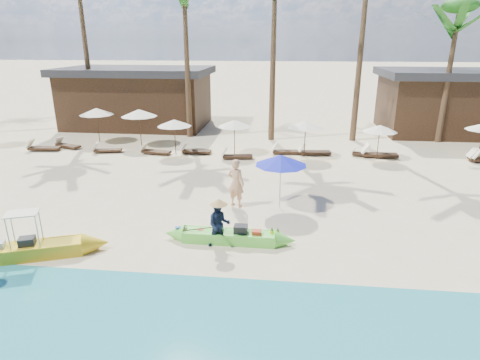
# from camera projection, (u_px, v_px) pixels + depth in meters

# --- Properties ---
(ground) EXTENTS (240.00, 240.00, 0.00)m
(ground) POSITION_uv_depth(u_px,v_px,m) (192.00, 234.00, 13.48)
(ground) COLOR beige
(ground) RESTS_ON ground
(wet_sand_strip) EXTENTS (240.00, 4.50, 0.01)m
(wet_sand_strip) POSITION_uv_depth(u_px,v_px,m) (142.00, 337.00, 8.79)
(wet_sand_strip) COLOR tan
(wet_sand_strip) RESTS_ON ground
(green_canoe) EXTENTS (4.77, 0.68, 0.61)m
(green_canoe) POSITION_uv_depth(u_px,v_px,m) (229.00, 236.00, 12.90)
(green_canoe) COLOR #67E947
(green_canoe) RESTS_ON ground
(yellow_canoe) EXTENTS (5.39, 2.34, 1.46)m
(yellow_canoe) POSITION_uv_depth(u_px,v_px,m) (21.00, 251.00, 11.91)
(yellow_canoe) COLOR yellow
(yellow_canoe) RESTS_ON ground
(tourist) EXTENTS (0.82, 0.69, 1.91)m
(tourist) POSITION_uv_depth(u_px,v_px,m) (236.00, 183.00, 15.48)
(tourist) COLOR tan
(tourist) RESTS_ON ground
(vendor_green) EXTENTS (0.82, 0.69, 1.48)m
(vendor_green) POSITION_uv_depth(u_px,v_px,m) (219.00, 225.00, 12.48)
(vendor_green) COLOR #141E37
(vendor_green) RESTS_ON ground
(blue_umbrella) EXTENTS (1.97, 1.97, 2.12)m
(blue_umbrella) POSITION_uv_depth(u_px,v_px,m) (281.00, 160.00, 15.04)
(blue_umbrella) COLOR #99999E
(blue_umbrella) RESTS_ON ground
(resort_parasol_3) EXTENTS (2.11, 2.11, 2.17)m
(resort_parasol_3) POSITION_uv_depth(u_px,v_px,m) (96.00, 111.00, 25.07)
(resort_parasol_3) COLOR #3D2919
(resort_parasol_3) RESTS_ON ground
(lounger_3_left) EXTENTS (1.93, 0.77, 0.64)m
(lounger_3_left) POSITION_uv_depth(u_px,v_px,m) (42.00, 147.00, 23.61)
(lounger_3_left) COLOR #3D2919
(lounger_3_left) RESTS_ON ground
(lounger_3_right) EXTENTS (1.78, 1.04, 0.58)m
(lounger_3_right) POSITION_uv_depth(u_px,v_px,m) (67.00, 145.00, 24.23)
(lounger_3_right) COLOR #3D2919
(lounger_3_right) RESTS_ON ground
(resort_parasol_4) EXTENTS (2.18, 2.18, 2.24)m
(resort_parasol_4) POSITION_uv_depth(u_px,v_px,m) (139.00, 113.00, 24.22)
(resort_parasol_4) COLOR #3D2919
(resort_parasol_4) RESTS_ON ground
(lounger_4_left) EXTENTS (1.71, 0.83, 0.56)m
(lounger_4_left) POSITION_uv_depth(u_px,v_px,m) (106.00, 149.00, 23.23)
(lounger_4_left) COLOR #3D2919
(lounger_4_left) RESTS_ON ground
(lounger_4_right) EXTENTS (1.80, 0.77, 0.59)m
(lounger_4_right) POSITION_uv_depth(u_px,v_px,m) (154.00, 151.00, 22.91)
(lounger_4_right) COLOR #3D2919
(lounger_4_right) RESTS_ON ground
(resort_parasol_5) EXTENTS (1.93, 1.93, 1.99)m
(resort_parasol_5) POSITION_uv_depth(u_px,v_px,m) (174.00, 123.00, 22.45)
(resort_parasol_5) COLOR #3D2919
(resort_parasol_5) RESTS_ON ground
(lounger_5_left) EXTENTS (1.71, 0.54, 0.58)m
(lounger_5_left) POSITION_uv_depth(u_px,v_px,m) (195.00, 150.00, 23.00)
(lounger_5_left) COLOR #3D2919
(lounger_5_left) RESTS_ON ground
(resort_parasol_6) EXTENTS (1.90, 1.90, 1.96)m
(resort_parasol_6) POSITION_uv_depth(u_px,v_px,m) (234.00, 123.00, 22.46)
(resort_parasol_6) COLOR #3D2919
(resort_parasol_6) RESTS_ON ground
(lounger_6_left) EXTENTS (1.77, 0.75, 0.58)m
(lounger_6_left) POSITION_uv_depth(u_px,v_px,m) (235.00, 155.00, 21.99)
(lounger_6_left) COLOR #3D2919
(lounger_6_left) RESTS_ON ground
(lounger_6_right) EXTENTS (1.74, 0.67, 0.58)m
(lounger_6_right) POSITION_uv_depth(u_px,v_px,m) (284.00, 151.00, 22.94)
(lounger_6_right) COLOR #3D2919
(lounger_6_right) RESTS_ON ground
(resort_parasol_7) EXTENTS (2.00, 2.00, 2.06)m
(resort_parasol_7) POSITION_uv_depth(u_px,v_px,m) (306.00, 124.00, 21.81)
(resort_parasol_7) COLOR #3D2919
(resort_parasol_7) RESTS_ON ground
(lounger_7_left) EXTENTS (1.89, 0.76, 0.63)m
(lounger_7_left) POSITION_uv_depth(u_px,v_px,m) (313.00, 151.00, 22.76)
(lounger_7_left) COLOR #3D2919
(lounger_7_left) RESTS_ON ground
(lounger_7_right) EXTENTS (1.99, 0.64, 0.67)m
(lounger_7_right) POSITION_uv_depth(u_px,v_px,m) (377.00, 154.00, 22.25)
(lounger_7_right) COLOR #3D2919
(lounger_7_right) RESTS_ON ground
(resort_parasol_8) EXTENTS (1.83, 1.83, 1.89)m
(resort_parasol_8) POSITION_uv_depth(u_px,v_px,m) (380.00, 128.00, 21.49)
(resort_parasol_8) COLOR #3D2919
(resort_parasol_8) RESTS_ON ground
(lounger_8_left) EXTENTS (1.73, 0.93, 0.56)m
(lounger_8_left) POSITION_uv_depth(u_px,v_px,m) (365.00, 153.00, 22.43)
(lounger_8_left) COLOR #3D2919
(lounger_8_left) RESTS_ON ground
(palm_6) EXTENTS (2.08, 2.08, 8.51)m
(palm_6) POSITION_uv_depth(u_px,v_px,m) (457.00, 24.00, 23.48)
(palm_6) COLOR brown
(palm_6) RESTS_ON ground
(pavilion_west) EXTENTS (10.80, 6.60, 4.30)m
(pavilion_west) POSITION_uv_depth(u_px,v_px,m) (138.00, 97.00, 30.01)
(pavilion_west) COLOR #3D2919
(pavilion_west) RESTS_ON ground
(pavilion_east) EXTENTS (8.80, 6.60, 4.30)m
(pavilion_east) POSITION_uv_depth(u_px,v_px,m) (445.00, 101.00, 27.76)
(pavilion_east) COLOR #3D2919
(pavilion_east) RESTS_ON ground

